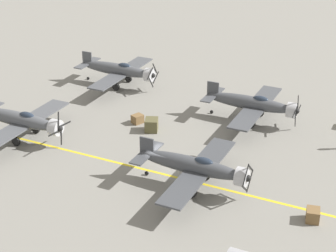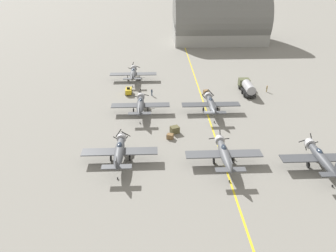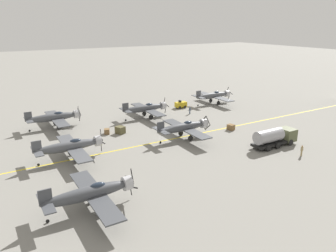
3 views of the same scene
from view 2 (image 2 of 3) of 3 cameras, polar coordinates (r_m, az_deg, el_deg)
The scene contains 16 objects.
ground_plane at distance 66.00m, azimuth 7.21°, elevation 1.10°, with size 400.00×400.00×0.00m, color gray.
taxiway_stripe at distance 66.00m, azimuth 7.21°, elevation 1.10°, with size 0.30×160.00×0.01m, color yellow.
airplane_near_center at distance 51.78m, azimuth 9.79°, elevation -4.75°, with size 12.00×9.98×3.80m.
airplane_mid_center at distance 68.15m, azimuth 7.52°, elevation 3.85°, with size 12.00×9.98×3.65m.
airplane_near_right at distance 55.28m, azimuth 25.07°, elevation -4.99°, with size 12.00×9.98×3.71m.
airplane_near_left at distance 52.18m, azimuth -8.45°, elevation -4.35°, with size 12.00×9.98×3.65m.
airplane_far_left at distance 85.76m, azimuth -6.09°, elevation 9.11°, with size 12.00×9.98×3.69m.
airplane_mid_left at distance 67.46m, azimuth -4.83°, elevation 3.74°, with size 12.00×9.98×3.76m.
fuel_tanker at distance 80.00m, azimuth 13.61°, elevation 6.66°, with size 2.68×8.00×2.98m.
tow_tractor at distance 77.86m, azimuth -6.87°, elevation 6.09°, with size 1.57×2.60×1.79m.
ground_crew_walking at distance 76.43m, azimuth -2.84°, elevation 5.95°, with size 0.37×0.37×1.71m.
ground_crew_inspecting at distance 81.99m, azimuth 16.84°, elevation 6.30°, with size 0.36×0.36×1.65m.
supply_crate_by_tanker at distance 77.86m, azimuth 6.66°, elevation 5.87°, with size 1.20×1.00×1.00m, color brown.
supply_crate_mid_lane at distance 60.52m, azimuth 1.19°, elevation -0.64°, with size 1.52×1.26×1.26m, color brown.
supply_crate_outboard at distance 58.71m, azimuth 0.37°, elevation -1.82°, with size 1.09×0.91×0.91m, color brown.
hangar at distance 126.46m, azimuth 8.90°, elevation 17.53°, with size 32.99×20.24×20.24m.
Camera 2 is at (-10.74, -57.90, 29.81)m, focal length 35.00 mm.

